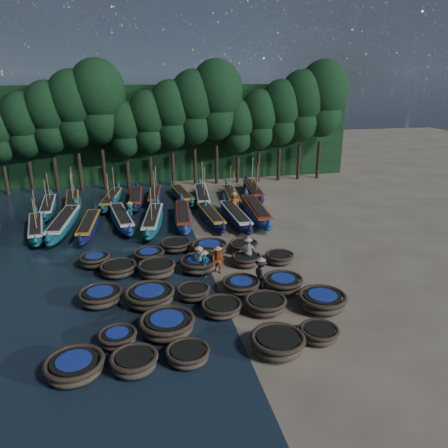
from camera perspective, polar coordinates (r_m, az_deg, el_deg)
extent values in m
plane|color=gray|center=(27.36, -2.28, -5.00)|extent=(120.00, 120.00, 0.00)
cube|color=black|center=(48.68, -7.38, 11.69)|extent=(40.00, 3.00, 10.00)
ellipsoid|color=brown|center=(18.70, -18.90, -17.48)|extent=(2.80, 2.80, 0.68)
torus|color=#392D22|center=(18.52, -19.01, -16.68)|extent=(2.34, 2.34, 0.21)
cylinder|color=black|center=(18.50, -19.02, -16.57)|extent=(1.79, 1.79, 0.06)
cylinder|color=navy|center=(18.47, -19.04, -16.47)|extent=(1.38, 1.38, 0.04)
ellipsoid|color=brown|center=(18.36, -11.62, -17.49)|extent=(2.18, 2.18, 0.68)
torus|color=#392D22|center=(18.17, -11.69, -16.68)|extent=(1.92, 1.92, 0.21)
cylinder|color=black|center=(18.15, -11.70, -16.58)|extent=(1.44, 1.44, 0.06)
ellipsoid|color=brown|center=(18.59, -4.73, -16.82)|extent=(1.99, 1.99, 0.57)
torus|color=#392D22|center=(18.43, -4.75, -16.14)|extent=(1.83, 1.83, 0.17)
cylinder|color=black|center=(18.41, -4.76, -16.06)|extent=(1.39, 1.39, 0.05)
ellipsoid|color=brown|center=(19.11, 7.01, -15.46)|extent=(2.39, 2.39, 0.75)
torus|color=#392D22|center=(18.91, 7.05, -14.58)|extent=(2.34, 2.34, 0.23)
cylinder|color=black|center=(18.89, 7.06, -14.46)|extent=(1.77, 1.77, 0.07)
ellipsoid|color=brown|center=(20.21, 12.32, -13.97)|extent=(1.95, 1.95, 0.58)
torus|color=#392D22|center=(20.06, 12.38, -13.32)|extent=(1.75, 1.75, 0.18)
cylinder|color=black|center=(20.04, 12.38, -13.23)|extent=(1.32, 1.32, 0.05)
ellipsoid|color=brown|center=(19.98, -13.70, -14.46)|extent=(1.82, 1.82, 0.60)
torus|color=#392D22|center=(19.83, -13.76, -13.78)|extent=(1.70, 1.70, 0.18)
cylinder|color=black|center=(19.81, -13.77, -13.69)|extent=(1.27, 1.27, 0.05)
cylinder|color=navy|center=(19.79, -13.78, -13.60)|extent=(0.98, 0.98, 0.04)
ellipsoid|color=brown|center=(20.32, -7.42, -13.18)|extent=(2.70, 2.70, 0.75)
torus|color=#392D22|center=(20.13, -7.46, -12.33)|extent=(2.55, 2.55, 0.23)
cylinder|color=black|center=(20.11, -7.47, -12.22)|extent=(1.95, 1.95, 0.07)
cylinder|color=navy|center=(20.08, -7.48, -12.11)|extent=(1.50, 1.50, 0.05)
ellipsoid|color=brown|center=(21.66, -0.33, -11.05)|extent=(2.03, 2.03, 0.58)
torus|color=#392D22|center=(21.52, -0.33, -10.42)|extent=(2.01, 2.01, 0.18)
cylinder|color=black|center=(21.50, -0.33, -10.34)|extent=(1.54, 1.54, 0.05)
ellipsoid|color=brown|center=(21.91, 5.43, -10.62)|extent=(1.98, 1.98, 0.67)
torus|color=#392D22|center=(21.76, 5.46, -9.90)|extent=(2.10, 2.10, 0.20)
cylinder|color=black|center=(21.74, 5.46, -9.81)|extent=(1.59, 1.59, 0.06)
ellipsoid|color=brown|center=(22.55, 12.68, -10.01)|extent=(2.81, 2.81, 0.75)
torus|color=#392D22|center=(22.38, 12.75, -9.22)|extent=(2.44, 2.44, 0.23)
cylinder|color=black|center=(22.36, 12.76, -9.12)|extent=(1.86, 1.86, 0.07)
cylinder|color=navy|center=(22.34, 12.77, -9.01)|extent=(1.43, 1.43, 0.05)
ellipsoid|color=brown|center=(23.38, -15.80, -9.29)|extent=(2.53, 2.53, 0.66)
torus|color=#392D22|center=(23.24, -15.87, -8.62)|extent=(2.25, 2.25, 0.20)
cylinder|color=black|center=(23.22, -15.87, -8.53)|extent=(1.71, 1.71, 0.06)
cylinder|color=navy|center=(23.20, -15.88, -8.44)|extent=(1.32, 1.32, 0.04)
ellipsoid|color=brown|center=(22.75, -9.65, -9.52)|extent=(3.15, 3.15, 0.74)
torus|color=#392D22|center=(22.59, -9.70, -8.75)|extent=(2.56, 2.56, 0.23)
cylinder|color=black|center=(22.57, -9.71, -8.64)|extent=(1.96, 1.96, 0.07)
cylinder|color=navy|center=(22.55, -9.71, -8.54)|extent=(1.51, 1.51, 0.05)
ellipsoid|color=brown|center=(23.08, -4.00, -9.04)|extent=(2.01, 2.01, 0.60)
torus|color=#392D22|center=(22.95, -4.02, -8.42)|extent=(1.76, 1.76, 0.18)
cylinder|color=black|center=(22.93, -4.02, -8.34)|extent=(1.32, 1.32, 0.05)
ellipsoid|color=brown|center=(23.71, 2.23, -8.19)|extent=(2.37, 2.37, 0.61)
torus|color=#392D22|center=(23.58, 2.24, -7.57)|extent=(2.08, 2.08, 0.18)
cylinder|color=black|center=(23.56, 2.24, -7.49)|extent=(1.59, 1.59, 0.06)
cylinder|color=navy|center=(23.54, 2.24, -7.41)|extent=(1.22, 1.22, 0.04)
ellipsoid|color=brown|center=(23.95, 7.66, -7.91)|extent=(2.19, 2.19, 0.72)
torus|color=#392D22|center=(23.80, 7.69, -7.18)|extent=(2.22, 2.22, 0.22)
cylinder|color=black|center=(23.78, 7.70, -7.08)|extent=(1.68, 1.68, 0.07)
cylinder|color=navy|center=(23.76, 7.70, -6.99)|extent=(1.29, 1.29, 0.04)
ellipsoid|color=brown|center=(26.24, -13.64, -5.88)|extent=(2.29, 2.29, 0.65)
torus|color=#392D22|center=(26.11, -13.69, -5.27)|extent=(2.14, 2.14, 0.20)
cylinder|color=black|center=(26.10, -13.70, -5.20)|extent=(1.63, 1.63, 0.06)
ellipsoid|color=brown|center=(25.66, -8.77, -6.02)|extent=(2.66, 2.66, 0.74)
torus|color=#392D22|center=(25.52, -8.81, -5.31)|extent=(2.21, 2.21, 0.22)
cylinder|color=black|center=(25.50, -8.82, -5.22)|extent=(1.67, 1.67, 0.07)
ellipsoid|color=brown|center=(26.00, -3.35, -5.46)|extent=(2.49, 2.49, 0.75)
torus|color=#392D22|center=(25.85, -3.36, -4.76)|extent=(2.30, 2.30, 0.23)
cylinder|color=black|center=(25.83, -3.36, -4.66)|extent=(1.74, 1.74, 0.07)
cylinder|color=navy|center=(25.82, -3.36, -4.57)|extent=(1.34, 1.34, 0.05)
ellipsoid|color=brown|center=(26.78, 2.94, -4.83)|extent=(2.15, 2.15, 0.63)
torus|color=#392D22|center=(26.66, 2.95, -4.25)|extent=(1.84, 1.84, 0.19)
cylinder|color=black|center=(26.65, 2.96, -4.18)|extent=(1.39, 1.39, 0.06)
ellipsoid|color=brown|center=(27.32, 7.27, -4.53)|extent=(1.91, 1.91, 0.57)
torus|color=#392D22|center=(27.21, 7.30, -4.01)|extent=(1.80, 1.80, 0.17)
cylinder|color=black|center=(27.20, 7.30, -3.94)|extent=(1.37, 1.37, 0.05)
ellipsoid|color=brown|center=(27.74, -16.52, -4.73)|extent=(2.15, 2.15, 0.67)
torus|color=#392D22|center=(27.62, -16.58, -4.13)|extent=(1.88, 1.88, 0.20)
cylinder|color=black|center=(27.60, -16.59, -4.05)|extent=(1.40, 1.40, 0.06)
cylinder|color=navy|center=(27.58, -16.60, -3.98)|extent=(1.08, 1.08, 0.04)
ellipsoid|color=brown|center=(27.68, -9.80, -4.24)|extent=(2.32, 2.32, 0.66)
torus|color=#392D22|center=(27.56, -9.84, -3.64)|extent=(1.98, 1.98, 0.20)
cylinder|color=black|center=(27.54, -9.84, -3.57)|extent=(1.49, 1.49, 0.06)
cylinder|color=navy|center=(27.53, -9.84, -3.49)|extent=(1.15, 1.15, 0.04)
ellipsoid|color=brown|center=(29.12, -6.31, -2.90)|extent=(2.39, 2.39, 0.62)
torus|color=#392D22|center=(29.01, -6.33, -2.36)|extent=(2.04, 2.04, 0.19)
cylinder|color=black|center=(29.00, -6.33, -2.29)|extent=(1.55, 1.55, 0.06)
ellipsoid|color=brown|center=(28.34, -1.95, -3.34)|extent=(2.50, 2.50, 0.70)
torus|color=#392D22|center=(28.22, -1.96, -2.72)|extent=(2.40, 2.40, 0.21)
cylinder|color=black|center=(28.20, -1.96, -2.64)|extent=(1.83, 1.83, 0.06)
cylinder|color=navy|center=(28.18, -1.96, -2.56)|extent=(1.41, 1.41, 0.04)
ellipsoid|color=brown|center=(28.74, 2.56, -3.10)|extent=(2.03, 2.03, 0.62)
torus|color=#392D22|center=(28.63, 2.56, -2.56)|extent=(1.96, 1.96, 0.19)
cylinder|color=black|center=(28.62, 2.57, -2.49)|extent=(1.48, 1.48, 0.06)
ellipsoid|color=#10515B|center=(34.46, -23.32, -0.63)|extent=(2.49, 7.33, 0.90)
cone|color=#10515B|center=(37.65, -23.43, 1.90)|extent=(0.40, 0.40, 0.54)
cone|color=#10515B|center=(30.96, -23.47, -1.73)|extent=(0.40, 0.40, 0.45)
cube|color=silver|center=(34.34, -23.41, -0.03)|extent=(1.87, 5.67, 0.11)
cube|color=black|center=(34.32, -23.42, 0.08)|extent=(1.51, 4.92, 0.09)
cylinder|color=#997F4C|center=(35.08, -23.48, 2.17)|extent=(0.06, 0.21, 2.52)
cylinder|color=#997F4C|center=(32.74, -23.50, 1.03)|extent=(0.06, 0.21, 2.52)
plane|color=red|center=(32.44, -23.52, 2.90)|extent=(0.00, 0.32, 0.32)
ellipsoid|color=#10515B|center=(34.52, -20.17, -0.04)|extent=(2.49, 8.71, 1.07)
cone|color=#10515B|center=(38.21, -18.87, 3.00)|extent=(0.47, 0.47, 0.64)
cone|color=#10515B|center=(30.50, -22.08, -1.46)|extent=(0.47, 0.47, 0.54)
cube|color=silver|center=(34.38, -20.25, 0.67)|extent=(1.86, 6.74, 0.13)
cube|color=black|center=(34.36, -20.27, 0.81)|extent=(1.47, 5.86, 0.11)
ellipsoid|color=#0E1135|center=(33.66, -17.22, -0.31)|extent=(1.93, 7.56, 0.93)
cone|color=#0E1135|center=(36.91, -16.48, 2.44)|extent=(0.41, 0.41, 0.56)
cone|color=#0E1135|center=(30.09, -18.34, -1.60)|extent=(0.41, 0.41, 0.47)
cube|color=#B98622|center=(33.53, -17.29, 0.32)|extent=(1.44, 5.85, 0.11)
cube|color=black|center=(33.51, -17.30, 0.44)|extent=(1.13, 5.09, 0.09)
ellipsoid|color=navy|center=(34.63, -13.23, 0.63)|extent=(2.60, 7.91, 0.97)
cone|color=navy|center=(38.06, -14.17, 3.22)|extent=(0.43, 0.43, 0.58)
cone|color=navy|center=(30.88, -12.23, -0.42)|extent=(0.43, 0.43, 0.49)
cube|color=silver|center=(34.51, -13.28, 1.27)|extent=(1.95, 6.12, 0.12)
cube|color=black|center=(34.49, -13.29, 1.39)|extent=(1.57, 5.31, 0.10)
ellipsoid|color=#10515B|center=(33.69, -9.26, 0.40)|extent=(2.73, 8.18, 1.01)
cone|color=#10515B|center=(37.23, -8.72, 3.29)|extent=(0.44, 0.44, 0.60)
cone|color=#10515B|center=(29.81, -10.06, -0.92)|extent=(0.44, 0.44, 0.50)
cube|color=silver|center=(33.56, -9.30, 1.09)|extent=(2.05, 6.33, 0.12)
cube|color=black|center=(33.53, -9.30, 1.22)|extent=(1.65, 5.49, 0.10)
cylinder|color=#997F4C|center=(34.36, -9.04, 3.60)|extent=(0.07, 0.24, 2.82)
cylinder|color=#997F4C|center=(31.76, -9.50, 2.28)|extent=(0.07, 0.24, 2.82)
plane|color=red|center=(31.42, -9.35, 4.43)|extent=(0.00, 0.35, 0.35)
ellipsoid|color=navy|center=(34.31, -5.35, 0.91)|extent=(2.16, 8.01, 0.99)
cone|color=navy|center=(37.82, -5.57, 3.64)|extent=(0.44, 0.44, 0.59)
cone|color=navy|center=(30.47, -5.14, -0.29)|extent=(0.44, 0.44, 0.49)
cube|color=#A42B14|center=(34.18, -5.37, 1.57)|extent=(1.61, 6.20, 0.12)
cube|color=black|center=(34.16, -5.37, 1.69)|extent=(1.27, 5.39, 0.10)
ellipsoid|color=#0E1135|center=(34.34, -1.75, 0.94)|extent=(1.83, 7.45, 0.92)
cone|color=#0E1135|center=(37.50, -3.15, 3.45)|extent=(0.41, 0.41, 0.55)
cone|color=#0E1135|center=(30.87, -0.07, -0.09)|extent=(0.41, 0.41, 0.46)
cube|color=#B98622|center=(34.22, -1.76, 1.55)|extent=(1.36, 5.77, 0.11)
cube|color=black|center=(34.19, -1.76, 1.67)|extent=(1.06, 5.02, 0.09)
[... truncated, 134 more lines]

